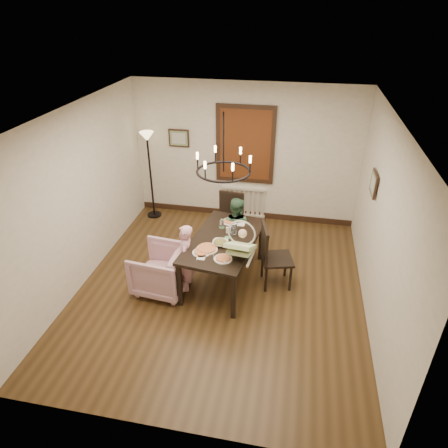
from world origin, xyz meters
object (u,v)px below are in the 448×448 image
(chair_right, at_px, (277,256))
(baby_bouncer, at_px, (241,245))
(chair_far, at_px, (228,222))
(armchair, at_px, (161,270))
(floor_lamp, at_px, (151,177))
(dining_table, at_px, (224,244))
(elderly_woman, at_px, (186,263))
(seated_man, at_px, (235,234))
(drinking_glass, at_px, (235,232))

(chair_right, distance_m, baby_bouncer, 0.85)
(chair_far, height_order, armchair, chair_far)
(armchair, bearing_deg, floor_lamp, -151.07)
(dining_table, xyz_separation_m, armchair, (-0.93, -0.41, -0.35))
(armchair, distance_m, elderly_woman, 0.40)
(elderly_woman, height_order, seated_man, seated_man)
(baby_bouncer, height_order, floor_lamp, floor_lamp)
(chair_far, relative_size, chair_right, 0.97)
(seated_man, xyz_separation_m, drinking_glass, (0.08, -0.57, 0.39))
(baby_bouncer, relative_size, drinking_glass, 4.12)
(armchair, distance_m, drinking_glass, 1.31)
(chair_right, relative_size, armchair, 1.33)
(chair_far, relative_size, baby_bouncer, 1.76)
(elderly_woman, bearing_deg, chair_far, 152.02)
(dining_table, xyz_separation_m, elderly_woman, (-0.55, -0.30, -0.24))
(elderly_woman, distance_m, drinking_glass, 0.92)
(dining_table, relative_size, baby_bouncer, 3.03)
(chair_far, relative_size, armchair, 1.29)
(chair_right, relative_size, elderly_woman, 1.15)
(seated_man, xyz_separation_m, baby_bouncer, (0.26, -1.12, 0.51))
(chair_right, xyz_separation_m, seated_man, (-0.79, 0.63, -0.05))
(drinking_glass, bearing_deg, armchair, -152.91)
(chair_far, height_order, seated_man, chair_far)
(seated_man, height_order, drinking_glass, seated_man)
(floor_lamp, bearing_deg, chair_far, -27.04)
(seated_man, bearing_deg, floor_lamp, -20.32)
(armchair, bearing_deg, drinking_glass, 123.32)
(seated_man, height_order, floor_lamp, floor_lamp)
(drinking_glass, bearing_deg, elderly_woman, -147.89)
(chair_far, bearing_deg, elderly_woman, -103.13)
(chair_far, distance_m, baby_bouncer, 1.57)
(dining_table, distance_m, baby_bouncer, 0.60)
(chair_far, xyz_separation_m, seated_man, (0.18, -0.31, -0.04))
(armchair, height_order, elderly_woman, elderly_woman)
(drinking_glass, distance_m, floor_lamp, 2.73)
(chair_right, height_order, armchair, chair_right)
(dining_table, relative_size, armchair, 2.23)
(dining_table, height_order, seated_man, seated_man)
(elderly_woman, relative_size, baby_bouncer, 1.57)
(chair_far, xyz_separation_m, chair_right, (0.97, -0.93, 0.01))
(armchair, bearing_deg, dining_table, 120.18)
(chair_far, bearing_deg, armchair, -114.37)
(armchair, xyz_separation_m, floor_lamp, (-0.98, 2.34, 0.53))
(elderly_woman, xyz_separation_m, drinking_glass, (0.70, 0.44, 0.40))
(dining_table, distance_m, armchair, 1.07)
(elderly_woman, bearing_deg, drinking_glass, 112.76)
(chair_right, bearing_deg, chair_far, 31.27)
(drinking_glass, xyz_separation_m, floor_lamp, (-2.06, 1.79, 0.02))
(elderly_woman, xyz_separation_m, floor_lamp, (-1.35, 2.23, 0.43))
(chair_right, distance_m, armchair, 1.86)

